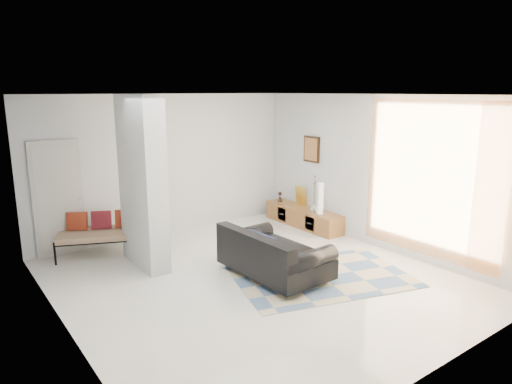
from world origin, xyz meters
TOP-DOWN VIEW (x-y plane):
  - floor at (0.00, 0.00)m, footprint 6.00×6.00m
  - ceiling at (0.00, 0.00)m, footprint 6.00×6.00m
  - wall_back at (0.00, 3.00)m, footprint 6.00×0.00m
  - wall_front at (0.00, -3.00)m, footprint 6.00×0.00m
  - wall_left at (-2.75, 0.00)m, footprint 0.00×6.00m
  - wall_right at (2.75, 0.00)m, footprint 0.00×6.00m
  - partition_column at (-1.10, 1.60)m, footprint 0.35×1.20m
  - hallway_door at (-2.10, 2.96)m, footprint 0.85×0.06m
  - curtain at (2.67, -1.15)m, footprint 0.00×2.55m
  - wall_art at (2.72, 1.70)m, footprint 0.04×0.45m
  - media_console at (2.52, 1.70)m, footprint 0.45×2.01m
  - loveseat at (0.27, -0.06)m, footprint 1.09×1.79m
  - daybed at (-1.41, 2.48)m, footprint 1.92×1.39m
  - area_rug at (0.90, -0.54)m, footprint 3.08×2.48m
  - cylinder_lamp at (2.50, 1.16)m, footprint 0.12×0.12m
  - bronze_figurine at (2.47, 2.43)m, footprint 0.12×0.12m
  - vase at (2.47, 1.31)m, footprint 0.19×0.19m

SIDE VIEW (x-z plane):
  - floor at x=0.00m, z-range 0.00..0.00m
  - area_rug at x=0.90m, z-range 0.00..0.01m
  - media_console at x=2.52m, z-range -0.20..0.60m
  - loveseat at x=0.27m, z-range -0.03..0.73m
  - daybed at x=-1.41m, z-range 0.03..0.80m
  - vase at x=2.47m, z-range 0.40..0.58m
  - bronze_figurine at x=2.47m, z-range 0.40..0.63m
  - cylinder_lamp at x=2.50m, z-range 0.40..1.04m
  - hallway_door at x=-2.10m, z-range 0.00..2.04m
  - partition_column at x=-1.10m, z-range 0.00..2.80m
  - wall_back at x=0.00m, z-range -1.60..4.40m
  - wall_front at x=0.00m, z-range -1.60..4.40m
  - wall_left at x=-2.75m, z-range -1.60..4.40m
  - wall_right at x=2.75m, z-range -1.60..4.40m
  - curtain at x=2.67m, z-range 0.17..2.72m
  - wall_art at x=2.72m, z-range 1.38..1.92m
  - ceiling at x=0.00m, z-range 2.80..2.80m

